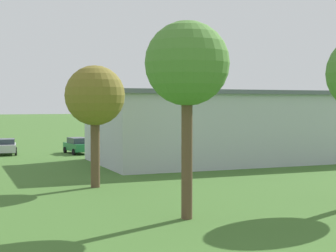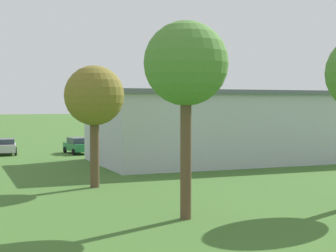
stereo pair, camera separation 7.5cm
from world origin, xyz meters
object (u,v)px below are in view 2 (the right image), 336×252
object	(u,v)px
car_white	(257,140)
tree_behind_hangar_right	(94,97)
person_near_hangar_door	(173,140)
car_silver	(7,146)
biplane	(156,121)
car_green	(78,145)
tree_by_windsock	(186,66)
person_crossing_taxiway	(97,141)
hangar	(233,126)

from	to	relation	value
car_white	tree_behind_hangar_right	size ratio (longest dim) A/B	0.57
person_near_hangar_door	car_silver	bearing A→B (deg)	5.30
biplane	tree_behind_hangar_right	world-z (taller)	tree_behind_hangar_right
car_green	person_near_hangar_door	xyz separation A→B (m)	(-12.37, -3.57, -0.04)
car_green	tree_by_windsock	distance (m)	33.85
person_crossing_taxiway	car_silver	bearing A→B (deg)	23.75
biplane	tree_by_windsock	size ratio (longest dim) A/B	0.88
hangar	person_near_hangar_door	world-z (taller)	hangar
car_white	person_near_hangar_door	xyz separation A→B (m)	(10.24, -2.52, 0.01)
biplane	car_green	bearing A→B (deg)	46.90
car_white	tree_behind_hangar_right	distance (m)	36.10
biplane	car_silver	bearing A→B (deg)	33.03
biplane	person_crossing_taxiway	bearing A→B (deg)	40.45
person_near_hangar_door	tree_behind_hangar_right	world-z (taller)	tree_behind_hangar_right
car_green	car_silver	bearing A→B (deg)	-14.17
person_crossing_taxiway	tree_by_windsock	bearing A→B (deg)	80.74
tree_behind_hangar_right	car_white	bearing A→B (deg)	-138.33
biplane	person_crossing_taxiway	distance (m)	14.94
biplane	person_near_hangar_door	world-z (taller)	biplane
car_silver	tree_behind_hangar_right	xyz separation A→B (m)	(-2.90, 24.50, 4.80)
car_silver	person_near_hangar_door	size ratio (longest dim) A/B	2.59
person_crossing_taxiway	tree_behind_hangar_right	world-z (taller)	tree_behind_hangar_right
tree_by_windsock	car_white	bearing A→B (deg)	-126.38
person_near_hangar_door	tree_by_windsock	size ratio (longest dim) A/B	0.19
biplane	car_white	size ratio (longest dim) A/B	1.80
hangar	tree_behind_hangar_right	distance (m)	19.26
car_white	car_silver	bearing A→B (deg)	-1.39
car_silver	tree_behind_hangar_right	world-z (taller)	tree_behind_hangar_right
biplane	tree_behind_hangar_right	size ratio (longest dim) A/B	1.03
hangar	person_near_hangar_door	bearing A→B (deg)	-92.17
hangar	person_crossing_taxiway	size ratio (longest dim) A/B	16.28
tree_behind_hangar_right	tree_by_windsock	bearing A→B (deg)	98.04
biplane	car_green	xyz separation A→B (m)	(15.12, 16.16, -1.90)
person_crossing_taxiway	tree_by_windsock	distance (m)	40.74
hangar	person_near_hangar_door	size ratio (longest dim) A/B	15.63
car_silver	person_crossing_taxiway	bearing A→B (deg)	-156.25
car_silver	tree_by_windsock	bearing A→B (deg)	97.14
person_crossing_taxiway	hangar	bearing A→B (deg)	112.99
hangar	tree_by_windsock	xyz separation A→B (m)	(14.41, 21.07, 3.73)
car_green	tree_by_windsock	bearing A→B (deg)	85.47
car_silver	person_crossing_taxiway	world-z (taller)	car_silver
car_white	person_near_hangar_door	distance (m)	10.54
person_near_hangar_door	biplane	bearing A→B (deg)	-102.30
person_crossing_taxiway	person_near_hangar_door	world-z (taller)	person_near_hangar_door
car_silver	person_crossing_taxiway	xyz separation A→B (m)	(-10.86, -4.78, -0.06)
hangar	person_crossing_taxiway	xyz separation A→B (m)	(7.93, -18.68, -2.39)
car_white	car_green	size ratio (longest dim) A/B	0.96
car_green	tree_behind_hangar_right	bearing A→B (deg)	79.75
car_silver	person_near_hangar_door	xyz separation A→B (m)	(-19.39, -1.80, -0.02)
hangar	tree_behind_hangar_right	world-z (taller)	tree_behind_hangar_right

